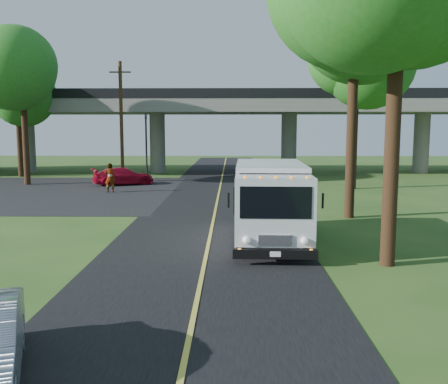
{
  "coord_description": "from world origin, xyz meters",
  "views": [
    {
      "loc": [
        0.83,
        -13.66,
        4.09
      ],
      "look_at": [
        0.52,
        5.67,
        1.6
      ],
      "focal_mm": 40.0,
      "sensor_mm": 36.0,
      "label": 1
    }
  ],
  "objects_px": {
    "tree_left_lot": "(24,73)",
    "tree_left_far": "(18,87)",
    "red_sedan": "(123,176)",
    "utility_pole": "(121,121)",
    "traffic_signal": "(146,139)",
    "step_van": "(270,200)",
    "tree_right_far": "(360,63)",
    "pedestrian": "(110,178)"
  },
  "relations": [
    {
      "from": "tree_left_lot",
      "to": "traffic_signal",
      "type": "bearing_deg",
      "value": 28.11
    },
    {
      "from": "tree_right_far",
      "to": "tree_left_lot",
      "type": "height_order",
      "value": "tree_right_far"
    },
    {
      "from": "tree_right_far",
      "to": "step_van",
      "type": "xyz_separation_m",
      "value": [
        -7.0,
        -15.82,
        -6.77
      ]
    },
    {
      "from": "step_van",
      "to": "tree_left_far",
      "type": "bearing_deg",
      "value": 130.14
    },
    {
      "from": "step_van",
      "to": "tree_left_lot",
      "type": "bearing_deg",
      "value": 133.49
    },
    {
      "from": "step_van",
      "to": "tree_right_far",
      "type": "bearing_deg",
      "value": 67.68
    },
    {
      "from": "red_sedan",
      "to": "pedestrian",
      "type": "distance_m",
      "value": 4.28
    },
    {
      "from": "tree_left_lot",
      "to": "pedestrian",
      "type": "bearing_deg",
      "value": -30.89
    },
    {
      "from": "tree_right_far",
      "to": "step_van",
      "type": "relative_size",
      "value": 1.62
    },
    {
      "from": "red_sedan",
      "to": "tree_left_far",
      "type": "bearing_deg",
      "value": 35.38
    },
    {
      "from": "traffic_signal",
      "to": "red_sedan",
      "type": "xyz_separation_m",
      "value": [
        -1.02,
        -4.0,
        -2.57
      ]
    },
    {
      "from": "tree_left_lot",
      "to": "red_sedan",
      "type": "distance_m",
      "value": 9.94
    },
    {
      "from": "utility_pole",
      "to": "step_van",
      "type": "bearing_deg",
      "value": -64.1
    },
    {
      "from": "tree_right_far",
      "to": "traffic_signal",
      "type": "bearing_deg",
      "value": 157.93
    },
    {
      "from": "utility_pole",
      "to": "red_sedan",
      "type": "distance_m",
      "value": 4.46
    },
    {
      "from": "tree_left_far",
      "to": "step_van",
      "type": "bearing_deg",
      "value": -51.42
    },
    {
      "from": "traffic_signal",
      "to": "utility_pole",
      "type": "relative_size",
      "value": 0.58
    },
    {
      "from": "red_sedan",
      "to": "tree_right_far",
      "type": "bearing_deg",
      "value": -121.36
    },
    {
      "from": "utility_pole",
      "to": "red_sedan",
      "type": "relative_size",
      "value": 2.06
    },
    {
      "from": "utility_pole",
      "to": "tree_left_far",
      "type": "xyz_separation_m",
      "value": [
        -9.29,
        3.84,
        2.86
      ]
    },
    {
      "from": "tree_left_far",
      "to": "red_sedan",
      "type": "distance_m",
      "value": 13.27
    },
    {
      "from": "tree_right_far",
      "to": "red_sedan",
      "type": "relative_size",
      "value": 2.52
    },
    {
      "from": "utility_pole",
      "to": "red_sedan",
      "type": "height_order",
      "value": "utility_pole"
    },
    {
      "from": "tree_left_lot",
      "to": "tree_left_far",
      "type": "xyz_separation_m",
      "value": [
        -3.0,
        6.0,
        -0.45
      ]
    },
    {
      "from": "tree_left_far",
      "to": "tree_right_far",
      "type": "bearing_deg",
      "value": -17.1
    },
    {
      "from": "tree_left_lot",
      "to": "step_van",
      "type": "height_order",
      "value": "tree_left_lot"
    },
    {
      "from": "tree_left_lot",
      "to": "red_sedan",
      "type": "bearing_deg",
      "value": 1.37
    },
    {
      "from": "utility_pole",
      "to": "pedestrian",
      "type": "distance_m",
      "value": 7.28
    },
    {
      "from": "traffic_signal",
      "to": "utility_pole",
      "type": "xyz_separation_m",
      "value": [
        -1.5,
        -2.0,
        1.4
      ]
    },
    {
      "from": "traffic_signal",
      "to": "tree_left_lot",
      "type": "relative_size",
      "value": 0.5
    },
    {
      "from": "utility_pole",
      "to": "traffic_signal",
      "type": "bearing_deg",
      "value": 53.13
    },
    {
      "from": "utility_pole",
      "to": "tree_left_lot",
      "type": "distance_m",
      "value": 7.43
    },
    {
      "from": "traffic_signal",
      "to": "utility_pole",
      "type": "distance_m",
      "value": 2.86
    },
    {
      "from": "red_sedan",
      "to": "step_van",
      "type": "bearing_deg",
      "value": -176.6
    },
    {
      "from": "tree_left_far",
      "to": "traffic_signal",
      "type": "bearing_deg",
      "value": -9.65
    },
    {
      "from": "utility_pole",
      "to": "tree_right_far",
      "type": "bearing_deg",
      "value": -14.0
    },
    {
      "from": "step_van",
      "to": "utility_pole",
      "type": "bearing_deg",
      "value": 117.47
    },
    {
      "from": "step_van",
      "to": "red_sedan",
      "type": "height_order",
      "value": "step_van"
    },
    {
      "from": "step_van",
      "to": "red_sedan",
      "type": "distance_m",
      "value": 20.23
    },
    {
      "from": "pedestrian",
      "to": "tree_left_far",
      "type": "bearing_deg",
      "value": -45.05
    },
    {
      "from": "utility_pole",
      "to": "step_van",
      "type": "relative_size",
      "value": 1.33
    },
    {
      "from": "utility_pole",
      "to": "tree_left_far",
      "type": "bearing_deg",
      "value": 157.57
    }
  ]
}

